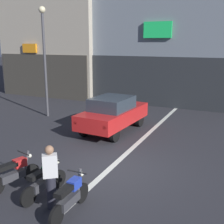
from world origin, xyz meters
TOP-DOWN VIEW (x-y plane):
  - ground_plane at (0.00, 0.00)m, footprint 120.00×120.00m
  - lane_centre_line at (0.00, 6.00)m, footprint 0.20×18.00m
  - building_mid_block at (-1.73, 13.51)m, footprint 10.03×7.56m
  - car_red_crossing_near at (-1.63, 3.77)m, footprint 2.04×4.21m
  - street_lamp at (-6.18, 4.78)m, footprint 0.36×0.36m
  - motorcycle_red_row_leftmost at (-1.94, -2.29)m, footprint 0.61×1.63m
  - motorcycle_green_row_left_mid at (-0.86, -2.31)m, footprint 0.55×1.67m
  - motorcycle_blue_row_centre at (0.22, -2.70)m, footprint 0.55×1.67m
  - person_by_motorcycles at (-0.34, -2.71)m, footprint 0.42×0.40m

SIDE VIEW (x-z plane):
  - ground_plane at x=0.00m, z-range 0.00..0.00m
  - lane_centre_line at x=0.00m, z-range 0.00..0.01m
  - motorcycle_red_row_leftmost at x=-1.94m, z-range -0.03..0.95m
  - motorcycle_green_row_left_mid at x=-0.86m, z-range -0.03..0.95m
  - motorcycle_blue_row_centre at x=0.22m, z-range -0.03..0.95m
  - person_by_motorcycles at x=-0.34m, z-range 0.02..1.69m
  - car_red_crossing_near at x=-1.63m, z-range 0.07..1.71m
  - street_lamp at x=-6.18m, z-range 0.71..6.61m
  - building_mid_block at x=-1.73m, z-range -0.01..10.54m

